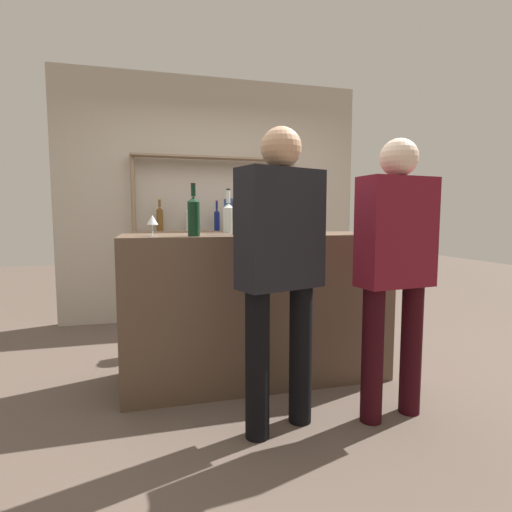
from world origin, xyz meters
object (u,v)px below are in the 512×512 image
at_px(counter_bottle_5, 262,217).
at_px(counter_bottle_0, 238,214).
at_px(server_behind_counter, 246,244).
at_px(counter_bottle_2, 194,215).
at_px(customer_right, 395,258).
at_px(counter_bottle_3, 228,217).
at_px(counter_bottle_1, 271,218).
at_px(customer_center, 280,258).
at_px(wine_glass, 152,221).
at_px(counter_bottle_4, 374,216).

bearing_deg(counter_bottle_5, counter_bottle_0, -134.38).
height_order(counter_bottle_0, server_behind_counter, server_behind_counter).
height_order(counter_bottle_0, counter_bottle_2, counter_bottle_0).
bearing_deg(counter_bottle_5, customer_right, -60.71).
xyz_separation_m(counter_bottle_3, customer_right, (0.79, -1.03, -0.24)).
distance_m(counter_bottle_1, counter_bottle_3, 0.48).
relative_size(counter_bottle_3, customer_center, 0.20).
bearing_deg(wine_glass, counter_bottle_4, -1.11).
xyz_separation_m(counter_bottle_0, customer_center, (0.09, -0.68, -0.24)).
distance_m(counter_bottle_0, server_behind_counter, 1.14).
bearing_deg(counter_bottle_5, customer_center, -99.38).
distance_m(counter_bottle_0, counter_bottle_2, 0.36).
bearing_deg(counter_bottle_4, customer_center, -148.06).
distance_m(counter_bottle_2, wine_glass, 0.27).
distance_m(counter_bottle_4, customer_center, 1.10).
bearing_deg(customer_right, customer_center, 79.99).
height_order(customer_right, customer_center, customer_center).
relative_size(counter_bottle_5, wine_glass, 2.39).
relative_size(counter_bottle_0, customer_center, 0.22).
bearing_deg(counter_bottle_0, server_behind_counter, 73.62).
bearing_deg(counter_bottle_2, wine_glass, 166.23).
xyz_separation_m(counter_bottle_0, counter_bottle_1, (0.20, -0.12, -0.03)).
relative_size(counter_bottle_2, customer_center, 0.20).
bearing_deg(customer_center, counter_bottle_0, -11.66).
bearing_deg(customer_right, counter_bottle_3, 30.77).
relative_size(counter_bottle_5, customer_center, 0.20).
distance_m(counter_bottle_0, wine_glass, 0.59).
relative_size(counter_bottle_0, counter_bottle_2, 1.08).
relative_size(customer_right, customer_center, 0.98).
xyz_separation_m(counter_bottle_2, customer_center, (0.41, -0.54, -0.23)).
bearing_deg(counter_bottle_1, wine_glass, 177.20).
distance_m(counter_bottle_2, customer_right, 1.27).
relative_size(counter_bottle_2, counter_bottle_3, 1.00).
height_order(counter_bottle_3, counter_bottle_4, counter_bottle_4).
distance_m(wine_glass, customer_right, 1.52).
relative_size(wine_glass, customer_right, 0.08).
bearing_deg(server_behind_counter, counter_bottle_1, -16.27).
relative_size(counter_bottle_3, wine_glass, 2.45).
bearing_deg(customer_center, counter_bottle_3, -13.29).
xyz_separation_m(wine_glass, customer_right, (1.37, -0.64, -0.22)).
relative_size(counter_bottle_4, customer_right, 0.21).
relative_size(counter_bottle_3, server_behind_counter, 0.22).
height_order(counter_bottle_1, wine_glass, counter_bottle_1).
height_order(counter_bottle_3, customer_right, customer_right).
height_order(counter_bottle_4, counter_bottle_5, counter_bottle_4).
bearing_deg(counter_bottle_5, wine_glass, -158.31).
bearing_deg(customer_right, server_behind_counter, 8.04).
bearing_deg(counter_bottle_4, customer_right, -109.64).
height_order(counter_bottle_2, server_behind_counter, server_behind_counter).
height_order(counter_bottle_4, wine_glass, counter_bottle_4).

